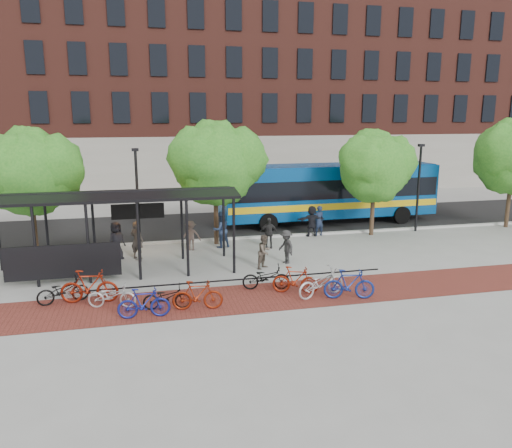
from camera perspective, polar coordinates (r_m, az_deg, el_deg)
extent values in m
plane|color=#9E9E99|center=(24.37, 3.65, -3.77)|extent=(160.00, 160.00, 0.00)
cube|color=black|center=(31.87, -0.48, 0.14)|extent=(160.00, 8.00, 0.01)
cube|color=#B7B7B2|center=(28.07, 1.31, -1.44)|extent=(160.00, 0.25, 0.12)
cube|color=maroon|center=(19.28, 2.21, -8.19)|extent=(24.00, 3.00, 0.01)
cube|color=black|center=(19.82, -2.14, -7.61)|extent=(12.00, 0.05, 0.95)
cube|color=#5D2920|center=(51.33, 6.27, 15.95)|extent=(55.00, 14.00, 20.00)
cube|color=#7A664C|center=(63.60, -22.59, 18.95)|extent=(22.00, 22.00, 30.00)
cylinder|color=black|center=(21.59, -23.92, -2.44)|extent=(0.12, 0.12, 3.30)
cylinder|color=black|center=(24.17, -22.78, -0.83)|extent=(0.12, 0.12, 3.30)
cylinder|color=black|center=(21.29, -18.63, -2.21)|extent=(0.12, 0.12, 3.30)
cylinder|color=black|center=(23.90, -18.06, -0.61)|extent=(0.12, 0.12, 3.30)
cylinder|color=black|center=(21.18, -13.24, -1.95)|extent=(0.12, 0.12, 3.30)
cylinder|color=black|center=(23.80, -13.26, -0.38)|extent=(0.12, 0.12, 3.30)
cylinder|color=black|center=(21.25, -7.85, -1.68)|extent=(0.12, 0.12, 3.30)
cylinder|color=black|center=(23.87, -8.46, -0.14)|extent=(0.12, 0.12, 3.30)
cylinder|color=black|center=(21.51, -2.54, -1.40)|extent=(0.12, 0.12, 3.30)
cylinder|color=black|center=(24.11, -3.72, 0.09)|extent=(0.12, 0.12, 3.30)
cube|color=black|center=(21.53, -21.18, -4.03)|extent=(4.50, 0.08, 1.40)
cube|color=black|center=(21.49, -16.15, 3.00)|extent=(10.60, 1.65, 0.29)
cube|color=black|center=(22.87, -15.99, 3.55)|extent=(10.60, 1.65, 0.29)
cube|color=black|center=(23.62, -15.86, 2.85)|extent=(9.00, 0.10, 0.40)
cube|color=black|center=(23.75, -13.35, 1.44)|extent=(2.40, 0.12, 0.70)
cube|color=#FF7200|center=(23.83, -13.35, 1.48)|extent=(2.20, 0.02, 0.55)
cylinder|color=#382619|center=(26.80, -23.96, -0.72)|extent=(0.24, 0.24, 2.38)
sphere|color=#28731E|center=(26.36, -24.50, 5.20)|extent=(4.00, 4.00, 4.00)
sphere|color=#28731E|center=(26.35, -22.33, 6.04)|extent=(3.20, 3.20, 3.20)
sphere|color=#28731E|center=(26.20, -26.42, 5.87)|extent=(3.00, 3.00, 3.00)
sphere|color=#28731E|center=(26.66, -24.28, 7.02)|extent=(2.80, 2.80, 2.80)
cylinder|color=#382619|center=(26.55, -4.58, 0.37)|extent=(0.24, 0.24, 2.52)
sphere|color=#28731E|center=(26.10, -4.69, 6.70)|extent=(4.20, 4.20, 4.20)
sphere|color=#28731E|center=(26.44, -2.50, 7.45)|extent=(3.36, 3.36, 3.36)
sphere|color=#28731E|center=(25.66, -6.48, 7.46)|extent=(3.15, 3.15, 3.15)
sphere|color=#28731E|center=(26.44, -4.64, 8.51)|extent=(2.94, 2.94, 2.94)
cylinder|color=#382619|center=(29.26, 13.13, 0.96)|extent=(0.24, 0.24, 2.27)
sphere|color=#28731E|center=(28.86, 13.39, 6.14)|extent=(3.80, 3.80, 3.80)
sphere|color=#28731E|center=(29.44, 14.91, 6.77)|extent=(3.04, 3.04, 3.04)
sphere|color=#28731E|center=(28.22, 12.31, 6.87)|extent=(2.85, 2.85, 2.85)
sphere|color=#28731E|center=(29.19, 13.30, 7.79)|extent=(2.66, 2.66, 2.66)
cylinder|color=#382619|center=(34.15, 26.83, 1.71)|extent=(0.24, 0.24, 2.45)
sphere|color=#28731E|center=(32.97, 26.56, 7.35)|extent=(3.30, 3.30, 3.30)
sphere|color=#28731E|center=(34.11, 27.16, 8.09)|extent=(3.08, 3.08, 3.08)
cylinder|color=black|center=(26.34, -13.37, 2.72)|extent=(0.14, 0.14, 5.00)
cube|color=black|center=(26.05, -13.65, 8.26)|extent=(0.35, 0.20, 0.15)
cylinder|color=black|center=(30.72, 18.05, 3.79)|extent=(0.14, 0.14, 5.00)
cube|color=black|center=(30.47, 18.38, 8.54)|extent=(0.35, 0.20, 0.15)
cube|color=navy|center=(31.94, 8.30, 3.84)|extent=(13.80, 3.33, 3.15)
cube|color=black|center=(31.91, 8.31, 4.29)|extent=(13.53, 3.36, 1.14)
cube|color=gold|center=(32.07, 8.26, 2.47)|extent=(13.67, 3.38, 0.40)
cube|color=navy|center=(31.76, 8.39, 6.54)|extent=(13.52, 3.03, 0.21)
cylinder|color=black|center=(29.39, 1.41, 0.17)|extent=(1.11, 0.35, 1.10)
cylinder|color=black|center=(32.20, -0.05, 1.26)|extent=(1.11, 0.35, 1.10)
cylinder|color=black|center=(32.87, 16.31, 0.98)|extent=(1.11, 0.35, 1.10)
cylinder|color=black|center=(35.41, 13.86, 1.92)|extent=(1.11, 0.35, 1.10)
imported|color=black|center=(19.72, -21.21, -7.11)|extent=(1.92, 1.07, 0.96)
imported|color=maroon|center=(19.37, -18.52, -6.78)|extent=(2.15, 0.86, 1.26)
imported|color=#B7B7BA|center=(18.72, -16.14, -7.87)|extent=(1.82, 0.98, 0.91)
imported|color=navy|center=(17.52, -12.70, -8.81)|extent=(1.79, 0.56, 1.07)
imported|color=black|center=(18.15, -10.15, -8.24)|extent=(1.73, 0.72, 0.89)
imported|color=maroon|center=(17.91, -6.70, -8.08)|extent=(1.84, 0.73, 1.08)
imported|color=black|center=(19.79, 1.15, -6.12)|extent=(1.96, 0.98, 0.98)
imported|color=maroon|center=(19.42, 4.52, -6.39)|extent=(1.85, 1.10, 1.07)
imported|color=#BDBDBF|center=(19.19, 7.45, -6.66)|extent=(2.21, 1.35, 1.10)
imported|color=navy|center=(19.09, 10.61, -6.78)|extent=(1.99, 0.98, 1.15)
imported|color=black|center=(24.60, -15.67, -1.84)|extent=(1.05, 1.05, 1.84)
imported|color=#403833|center=(24.47, -13.46, -1.81)|extent=(0.80, 0.74, 1.83)
imported|color=#22304F|center=(25.91, -4.02, -0.65)|extent=(1.06, 0.92, 1.88)
imported|color=#4C3F39|center=(25.54, -7.43, -1.32)|extent=(1.06, 0.72, 1.53)
imported|color=#272727|center=(25.76, 1.45, -1.02)|extent=(1.00, 0.58, 1.60)
imported|color=black|center=(28.43, 6.39, 0.35)|extent=(1.64, 0.56, 1.75)
imported|color=#1A243D|center=(28.57, 7.18, 0.37)|extent=(0.69, 0.52, 1.73)
imported|color=brown|center=(22.37, 0.99, -3.17)|extent=(0.95, 0.93, 1.55)
imported|color=#2A2A2A|center=(23.14, 3.46, -2.62)|extent=(0.87, 1.15, 1.58)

